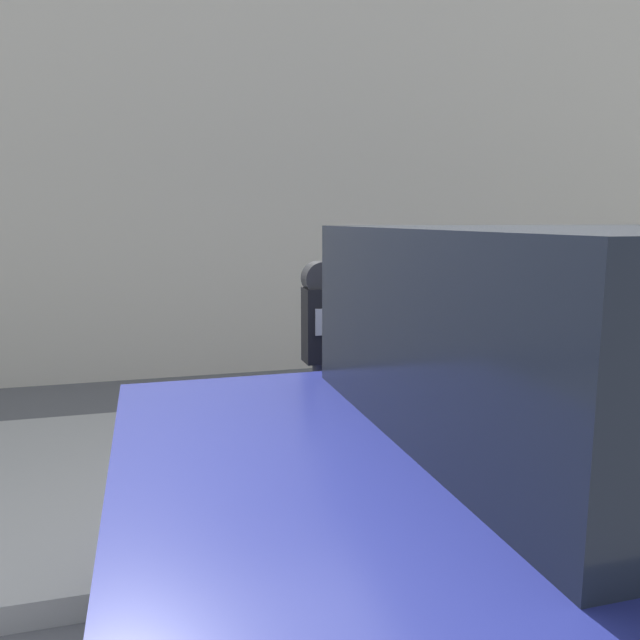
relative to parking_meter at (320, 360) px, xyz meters
The scene contains 4 objects.
sidewalk 1.60m from the parking_meter, 85.64° to the left, with size 24.00×2.80×0.14m.
building_facade 4.72m from the parking_meter, 88.81° to the left, with size 24.00×0.30×5.45m.
parking_meter is the anchor object (origin of this frame).
fire_hydrant 2.17m from the parking_meter, ahead, with size 0.20×0.20×0.79m.
Camera 1 is at (-0.92, -1.98, 1.83)m, focal length 35.00 mm.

